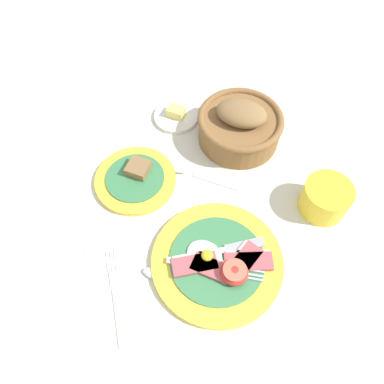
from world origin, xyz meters
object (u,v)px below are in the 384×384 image
object	(u,v)px
breakfast_plate	(219,262)
teaspoon_near_cup	(184,170)
bread_basket	(240,125)
fork_on_cloth	(116,297)
teaspoon_by_saucer	(147,271)
butter_dish	(176,116)
sugar_cup	(326,198)
bread_plate	(136,179)

from	to	relation	value
breakfast_plate	teaspoon_near_cup	distance (m)	0.23
bread_basket	teaspoon_near_cup	bearing A→B (deg)	-107.33
fork_on_cloth	teaspoon_by_saucer	bearing A→B (deg)	-60.57
bread_basket	fork_on_cloth	distance (m)	0.46
butter_dish	teaspoon_near_cup	size ratio (longest dim) A/B	0.57
breakfast_plate	teaspoon_near_cup	xyz separation A→B (m)	(-0.18, 0.14, -0.01)
bread_basket	sugar_cup	bearing A→B (deg)	-14.19
bread_basket	butter_dish	distance (m)	0.17
breakfast_plate	bread_basket	size ratio (longest dim) A/B	1.30
bread_plate	butter_dish	xyz separation A→B (m)	(-0.04, 0.20, -0.00)
bread_basket	teaspoon_near_cup	xyz separation A→B (m)	(-0.05, -0.15, -0.04)
breakfast_plate	butter_dish	world-z (taller)	breakfast_plate
breakfast_plate	fork_on_cloth	bearing A→B (deg)	-125.96
bread_plate	teaspoon_near_cup	bearing A→B (deg)	48.01
sugar_cup	breakfast_plate	bearing A→B (deg)	-115.09
breakfast_plate	teaspoon_by_saucer	bearing A→B (deg)	-138.03
bread_plate	teaspoon_by_saucer	world-z (taller)	bread_plate
teaspoon_by_saucer	fork_on_cloth	bearing A→B (deg)	-121.39
sugar_cup	teaspoon_near_cup	size ratio (longest dim) A/B	0.52
sugar_cup	bread_basket	distance (m)	0.25
sugar_cup	teaspoon_near_cup	distance (m)	0.31
teaspoon_by_saucer	teaspoon_near_cup	distance (m)	0.25
sugar_cup	fork_on_cloth	world-z (taller)	sugar_cup
fork_on_cloth	butter_dish	bearing A→B (deg)	-25.74
bread_basket	teaspoon_by_saucer	distance (m)	0.39
sugar_cup	bread_plate	bearing A→B (deg)	-154.52
butter_dish	teaspoon_near_cup	distance (m)	0.17
sugar_cup	teaspoon_by_saucer	distance (m)	0.39
breakfast_plate	bread_plate	size ratio (longest dim) A/B	1.43
butter_dish	teaspoon_by_saucer	world-z (taller)	butter_dish
teaspoon_by_saucer	teaspoon_near_cup	world-z (taller)	same
butter_dish	bread_plate	bearing A→B (deg)	-79.28
teaspoon_near_cup	sugar_cup	bearing A→B (deg)	-176.15
bread_basket	fork_on_cloth	world-z (taller)	bread_basket
bread_plate	bread_basket	xyz separation A→B (m)	(0.12, 0.23, 0.04)
breakfast_plate	teaspoon_by_saucer	xyz separation A→B (m)	(-0.10, -0.09, -0.01)
bread_plate	bread_basket	world-z (taller)	bread_basket
bread_plate	breakfast_plate	bearing A→B (deg)	-13.12
butter_dish	bread_basket	bearing A→B (deg)	10.96
breakfast_plate	bread_plate	bearing A→B (deg)	166.88
bread_plate	teaspoon_near_cup	distance (m)	0.11
bread_plate	butter_dish	distance (m)	0.21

